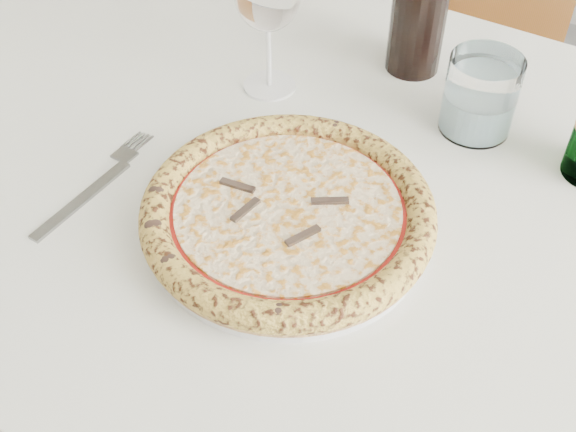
% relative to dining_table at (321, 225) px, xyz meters
% --- Properties ---
extents(dining_table, '(1.56, 1.04, 0.76)m').
position_rel_dining_table_xyz_m(dining_table, '(0.00, 0.00, 0.00)').
color(dining_table, brown).
rests_on(dining_table, floor).
extents(chair_far, '(0.51, 0.51, 0.93)m').
position_rel_dining_table_xyz_m(chair_far, '(-0.01, 0.78, -0.14)').
color(chair_far, brown).
rests_on(chair_far, floor).
extents(plate, '(0.30, 0.30, 0.02)m').
position_rel_dining_table_xyz_m(plate, '(0.00, -0.10, 0.10)').
color(plate, white).
rests_on(plate, dining_table).
extents(pizza, '(0.31, 0.31, 0.03)m').
position_rel_dining_table_xyz_m(pizza, '(-0.00, -0.10, 0.11)').
color(pizza, tan).
rests_on(pizza, plate).
extents(fork, '(0.03, 0.21, 0.00)m').
position_rel_dining_table_xyz_m(fork, '(-0.23, -0.13, 0.09)').
color(fork, gray).
rests_on(fork, dining_table).
extents(tumbler, '(0.09, 0.09, 0.10)m').
position_rel_dining_table_xyz_m(tumbler, '(0.14, 0.16, 0.13)').
color(tumbler, white).
rests_on(tumbler, dining_table).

